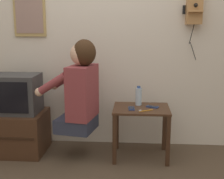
{
  "coord_description": "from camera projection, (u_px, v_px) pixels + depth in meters",
  "views": [
    {
      "loc": [
        0.36,
        -2.45,
        1.38
      ],
      "look_at": [
        0.13,
        0.6,
        0.73
      ],
      "focal_mm": 50.0,
      "sensor_mm": 36.0,
      "label": 1
    }
  ],
  "objects": [
    {
      "name": "wall_back",
      "position": [
        103.0,
        33.0,
        3.47
      ],
      "size": [
        6.8,
        0.05,
        2.55
      ],
      "color": "beige",
      "rests_on": "ground_plane"
    },
    {
      "name": "side_table",
      "position": [
        141.0,
        118.0,
        3.22
      ],
      "size": [
        0.57,
        0.46,
        0.53
      ],
      "color": "#422819",
      "rests_on": "ground_plane"
    },
    {
      "name": "person",
      "position": [
        80.0,
        88.0,
        3.14
      ],
      "size": [
        0.62,
        0.5,
        0.94
      ],
      "rotation": [
        0.0,
        0.0,
        1.38
      ],
      "color": "#2D3347",
      "rests_on": "ground_plane"
    },
    {
      "name": "tv_stand",
      "position": [
        14.0,
        132.0,
        3.4
      ],
      "size": [
        0.69,
        0.52,
        0.45
      ],
      "color": "#422819",
      "rests_on": "ground_plane"
    },
    {
      "name": "television",
      "position": [
        13.0,
        94.0,
        3.3
      ],
      "size": [
        0.56,
        0.38,
        0.41
      ],
      "color": "#38383A",
      "rests_on": "tv_stand"
    },
    {
      "name": "wall_phone_antique",
      "position": [
        194.0,
        7.0,
        3.26
      ],
      "size": [
        0.2,
        0.19,
        0.76
      ],
      "color": "#AD7A47"
    },
    {
      "name": "framed_picture",
      "position": [
        29.0,
        14.0,
        3.44
      ],
      "size": [
        0.36,
        0.03,
        0.5
      ],
      "color": "tan"
    },
    {
      "name": "cell_phone_held",
      "position": [
        131.0,
        108.0,
        3.15
      ],
      "size": [
        0.07,
        0.13,
        0.01
      ],
      "rotation": [
        0.0,
        0.0,
        0.05
      ],
      "color": "navy",
      "rests_on": "side_table"
    },
    {
      "name": "cell_phone_spare",
      "position": [
        152.0,
        107.0,
        3.21
      ],
      "size": [
        0.14,
        0.11,
        0.01
      ],
      "rotation": [
        0.0,
        0.0,
        1.14
      ],
      "color": "navy",
      "rests_on": "side_table"
    },
    {
      "name": "water_bottle",
      "position": [
        139.0,
        96.0,
        3.28
      ],
      "size": [
        0.07,
        0.07,
        0.21
      ],
      "color": "#ADC6DB",
      "rests_on": "side_table"
    },
    {
      "name": "toothbrush",
      "position": [
        145.0,
        111.0,
        3.06
      ],
      "size": [
        0.14,
        0.1,
        0.02
      ],
      "rotation": [
        0.0,
        0.0,
        2.16
      ],
      "color": "orange",
      "rests_on": "side_table"
    }
  ]
}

